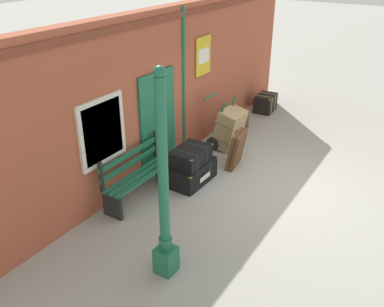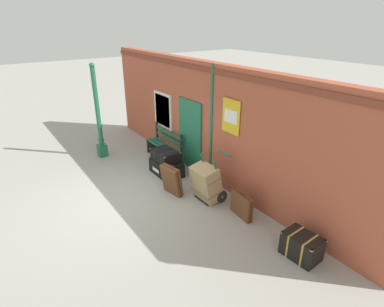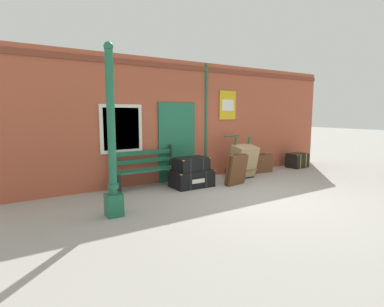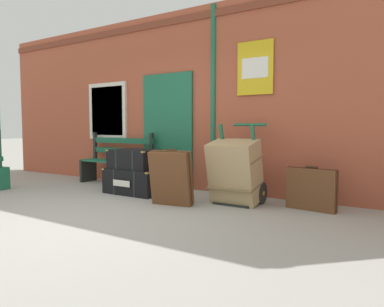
{
  "view_description": "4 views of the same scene",
  "coord_description": "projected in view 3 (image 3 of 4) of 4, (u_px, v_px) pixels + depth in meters",
  "views": [
    {
      "loc": [
        -6.68,
        -2.23,
        4.21
      ],
      "look_at": [
        -0.58,
        1.62,
        0.61
      ],
      "focal_mm": 38.97,
      "sensor_mm": 36.0,
      "label": 1
    },
    {
      "loc": [
        6.49,
        -2.44,
        4.2
      ],
      "look_at": [
        0.27,
        1.91,
        0.9
      ],
      "focal_mm": 29.14,
      "sensor_mm": 36.0,
      "label": 2
    },
    {
      "loc": [
        -4.65,
        -4.61,
        1.83
      ],
      "look_at": [
        -0.54,
        1.74,
        0.82
      ],
      "focal_mm": 28.48,
      "sensor_mm": 36.0,
      "label": 3
    },
    {
      "loc": [
        3.45,
        -2.97,
        1.12
      ],
      "look_at": [
        0.29,
        1.93,
        0.69
      ],
      "focal_mm": 33.83,
      "sensor_mm": 36.0,
      "label": 4
    }
  ],
  "objects": [
    {
      "name": "brick_facade",
      "position": [
        191.0,
        121.0,
        8.51
      ],
      "size": [
        10.4,
        0.35,
        3.2
      ],
      "color": "#AD5138",
      "rests_on": "ground"
    },
    {
      "name": "platform_bench",
      "position": [
        146.0,
        170.0,
        7.45
      ],
      "size": [
        1.6,
        0.43,
        1.01
      ],
      "color": "#1E6647",
      "rests_on": "ground"
    },
    {
      "name": "suitcase_umber",
      "position": [
        236.0,
        170.0,
        7.73
      ],
      "size": [
        0.64,
        0.38,
        0.81
      ],
      "color": "brown",
      "rests_on": "ground"
    },
    {
      "name": "suitcase_brown",
      "position": [
        263.0,
        163.0,
        9.35
      ],
      "size": [
        0.68,
        0.22,
        0.6
      ],
      "color": "brown",
      "rests_on": "ground"
    },
    {
      "name": "lamp_post",
      "position": [
        112.0,
        152.0,
        5.29
      ],
      "size": [
        0.28,
        0.28,
        3.01
      ],
      "color": "#1E6647",
      "rests_on": "ground"
    },
    {
      "name": "ground_plane",
      "position": [
        256.0,
        198.0,
        6.58
      ],
      "size": [
        60.0,
        60.0,
        0.0
      ],
      "primitive_type": "plane",
      "color": "#A3A099"
    },
    {
      "name": "steamer_trunk_middle",
      "position": [
        191.0,
        164.0,
        7.5
      ],
      "size": [
        0.82,
        0.57,
        0.33
      ],
      "color": "black",
      "rests_on": "steamer_trunk_base"
    },
    {
      "name": "large_brown_trunk",
      "position": [
        243.0,
        161.0,
        8.57
      ],
      "size": [
        0.7,
        0.61,
        0.95
      ],
      "color": "tan",
      "rests_on": "ground"
    },
    {
      "name": "corner_trunk",
      "position": [
        297.0,
        160.0,
        10.24
      ],
      "size": [
        0.72,
        0.53,
        0.49
      ],
      "color": "black",
      "rests_on": "ground"
    },
    {
      "name": "steamer_trunk_base",
      "position": [
        192.0,
        178.0,
        7.57
      ],
      "size": [
        1.02,
        0.68,
        0.43
      ],
      "color": "black",
      "rests_on": "ground"
    },
    {
      "name": "porters_trolley",
      "position": [
        239.0,
        167.0,
        8.75
      ],
      "size": [
        0.71,
        0.69,
        1.18
      ],
      "color": "black",
      "rests_on": "ground"
    }
  ]
}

